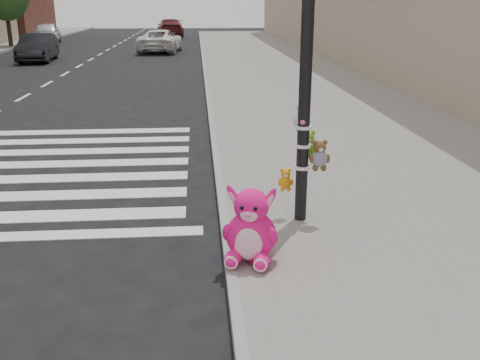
{
  "coord_description": "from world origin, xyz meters",
  "views": [
    {
      "loc": [
        1.22,
        -4.98,
        3.01
      ],
      "look_at": [
        1.76,
        1.74,
        0.75
      ],
      "focal_mm": 40.0,
      "sensor_mm": 36.0,
      "label": 1
    }
  ],
  "objects_px": {
    "signal_pole": "(306,100)",
    "car_dark_far": "(38,47)",
    "car_white_near": "(161,41)",
    "red_teddy": "(252,257)",
    "pink_bunny": "(251,230)"
  },
  "relations": [
    {
      "from": "car_white_near",
      "to": "signal_pole",
      "type": "bearing_deg",
      "value": 103.05
    },
    {
      "from": "car_dark_far",
      "to": "signal_pole",
      "type": "bearing_deg",
      "value": -71.5
    },
    {
      "from": "signal_pole",
      "to": "car_white_near",
      "type": "height_order",
      "value": "signal_pole"
    },
    {
      "from": "red_teddy",
      "to": "car_white_near",
      "type": "height_order",
      "value": "car_white_near"
    },
    {
      "from": "car_dark_far",
      "to": "car_white_near",
      "type": "distance_m",
      "value": 7.72
    },
    {
      "from": "signal_pole",
      "to": "car_dark_far",
      "type": "distance_m",
      "value": 24.54
    },
    {
      "from": "pink_bunny",
      "to": "car_dark_far",
      "type": "distance_m",
      "value": 25.31
    },
    {
      "from": "car_dark_far",
      "to": "car_white_near",
      "type": "relative_size",
      "value": 0.88
    },
    {
      "from": "signal_pole",
      "to": "car_dark_far",
      "type": "xyz_separation_m",
      "value": [
        -9.68,
        22.53,
        -1.08
      ]
    },
    {
      "from": "signal_pole",
      "to": "pink_bunny",
      "type": "xyz_separation_m",
      "value": [
        -0.84,
        -1.19,
        -1.28
      ]
    },
    {
      "from": "car_dark_far",
      "to": "car_white_near",
      "type": "bearing_deg",
      "value": 33.38
    },
    {
      "from": "pink_bunny",
      "to": "red_teddy",
      "type": "height_order",
      "value": "pink_bunny"
    },
    {
      "from": "signal_pole",
      "to": "car_dark_far",
      "type": "bearing_deg",
      "value": 113.24
    },
    {
      "from": "signal_pole",
      "to": "pink_bunny",
      "type": "bearing_deg",
      "value": -125.07
    },
    {
      "from": "red_teddy",
      "to": "car_dark_far",
      "type": "bearing_deg",
      "value": 83.07
    }
  ]
}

